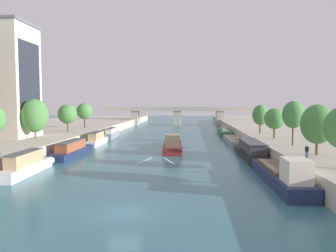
{
  "coord_description": "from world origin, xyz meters",
  "views": [
    {
      "loc": [
        5.15,
        -24.7,
        8.63
      ],
      "look_at": [
        0.0,
        50.55,
        3.32
      ],
      "focal_mm": 34.9,
      "sensor_mm": 36.0,
      "label": 1
    }
  ],
  "objects_px": {
    "tree_right_end_of_row": "(260,115)",
    "moored_boat_left_gap_after": "(27,165)",
    "barge_midriver": "(173,145)",
    "moored_boat_right_upstream": "(234,140)",
    "tree_left_by_lamp": "(35,116)",
    "moored_boat_left_far": "(73,149)",
    "person_on_quay": "(307,151)",
    "tree_right_third": "(274,119)",
    "tree_left_end_of_row": "(67,114)",
    "bridge_far": "(177,114)",
    "tree_right_past_mid": "(317,124)",
    "tree_right_second": "(293,115)",
    "tree_left_past_mid": "(84,111)",
    "moored_boat_right_near": "(251,151)",
    "moored_boat_left_upstream": "(112,134)",
    "moored_boat_left_end": "(97,139)",
    "moored_boat_right_gap_after": "(281,175)",
    "moored_boat_right_lone": "(224,132)"
  },
  "relations": [
    {
      "from": "moored_boat_left_upstream",
      "to": "tree_left_by_lamp",
      "type": "distance_m",
      "value": 24.89
    },
    {
      "from": "tree_right_second",
      "to": "tree_right_end_of_row",
      "type": "distance_m",
      "value": 19.5
    },
    {
      "from": "moored_boat_left_far",
      "to": "tree_left_by_lamp",
      "type": "height_order",
      "value": "tree_left_by_lamp"
    },
    {
      "from": "moored_boat_right_lone",
      "to": "tree_right_past_mid",
      "type": "xyz_separation_m",
      "value": [
        6.11,
        -48.65,
        5.41
      ]
    },
    {
      "from": "tree_right_second",
      "to": "tree_right_end_of_row",
      "type": "relative_size",
      "value": 1.11
    },
    {
      "from": "moored_boat_left_gap_after",
      "to": "moored_boat_left_far",
      "type": "distance_m",
      "value": 14.05
    },
    {
      "from": "bridge_far",
      "to": "tree_right_third",
      "type": "bearing_deg",
      "value": -73.28
    },
    {
      "from": "barge_midriver",
      "to": "moored_boat_right_upstream",
      "type": "distance_m",
      "value": 17.25
    },
    {
      "from": "tree_right_end_of_row",
      "to": "tree_left_by_lamp",
      "type": "bearing_deg",
      "value": -163.5
    },
    {
      "from": "moored_boat_left_gap_after",
      "to": "moored_boat_right_lone",
      "type": "relative_size",
      "value": 0.74
    },
    {
      "from": "tree_right_past_mid",
      "to": "bridge_far",
      "type": "relative_size",
      "value": 0.11
    },
    {
      "from": "tree_left_by_lamp",
      "to": "tree_left_past_mid",
      "type": "height_order",
      "value": "tree_left_by_lamp"
    },
    {
      "from": "moored_boat_right_upstream",
      "to": "tree_left_end_of_row",
      "type": "height_order",
      "value": "tree_left_end_of_row"
    },
    {
      "from": "tree_left_past_mid",
      "to": "tree_right_second",
      "type": "bearing_deg",
      "value": -37.87
    },
    {
      "from": "tree_right_second",
      "to": "tree_left_by_lamp",
      "type": "bearing_deg",
      "value": 170.82
    },
    {
      "from": "moored_boat_left_upstream",
      "to": "tree_right_end_of_row",
      "type": "distance_m",
      "value": 35.9
    },
    {
      "from": "moored_boat_right_upstream",
      "to": "tree_left_by_lamp",
      "type": "height_order",
      "value": "tree_left_by_lamp"
    },
    {
      "from": "moored_boat_left_far",
      "to": "tree_right_end_of_row",
      "type": "xyz_separation_m",
      "value": [
        33.79,
        17.09,
        5.1
      ]
    },
    {
      "from": "tree_left_end_of_row",
      "to": "tree_left_past_mid",
      "type": "distance_m",
      "value": 11.84
    },
    {
      "from": "person_on_quay",
      "to": "moored_boat_right_upstream",
      "type": "bearing_deg",
      "value": 96.04
    },
    {
      "from": "tree_right_third",
      "to": "tree_right_end_of_row",
      "type": "bearing_deg",
      "value": 93.14
    },
    {
      "from": "tree_left_end_of_row",
      "to": "tree_right_second",
      "type": "distance_m",
      "value": 47.57
    },
    {
      "from": "moored_boat_right_near",
      "to": "tree_right_end_of_row",
      "type": "xyz_separation_m",
      "value": [
        4.87,
        17.05,
        5.02
      ]
    },
    {
      "from": "tree_right_end_of_row",
      "to": "moored_boat_left_gap_after",
      "type": "bearing_deg",
      "value": -137.77
    },
    {
      "from": "moored_boat_left_upstream",
      "to": "tree_left_past_mid",
      "type": "height_order",
      "value": "tree_left_past_mid"
    },
    {
      "from": "barge_midriver",
      "to": "bridge_far",
      "type": "relative_size",
      "value": 0.31
    },
    {
      "from": "moored_boat_left_gap_after",
      "to": "barge_midriver",
      "type": "bearing_deg",
      "value": 53.16
    },
    {
      "from": "moored_boat_left_gap_after",
      "to": "person_on_quay",
      "type": "height_order",
      "value": "person_on_quay"
    },
    {
      "from": "tree_left_end_of_row",
      "to": "bridge_far",
      "type": "distance_m",
      "value": 60.18
    },
    {
      "from": "moored_boat_left_far",
      "to": "moored_boat_right_upstream",
      "type": "distance_m",
      "value": 34.85
    },
    {
      "from": "moored_boat_left_upstream",
      "to": "moored_boat_right_lone",
      "type": "height_order",
      "value": "moored_boat_left_upstream"
    },
    {
      "from": "tree_left_past_mid",
      "to": "tree_right_end_of_row",
      "type": "xyz_separation_m",
      "value": [
        41.83,
        -13.63,
        -0.38
      ]
    },
    {
      "from": "barge_midriver",
      "to": "tree_left_by_lamp",
      "type": "xyz_separation_m",
      "value": [
        -24.49,
        -3.44,
        5.44
      ]
    },
    {
      "from": "tree_left_end_of_row",
      "to": "tree_right_second",
      "type": "relative_size",
      "value": 0.91
    },
    {
      "from": "moored_boat_left_gap_after",
      "to": "tree_left_end_of_row",
      "type": "height_order",
      "value": "tree_left_end_of_row"
    },
    {
      "from": "moored_boat_right_upstream",
      "to": "tree_right_end_of_row",
      "type": "bearing_deg",
      "value": -26.0
    },
    {
      "from": "moored_boat_right_near",
      "to": "tree_right_third",
      "type": "distance_m",
      "value": 10.39
    },
    {
      "from": "bridge_far",
      "to": "moored_boat_right_lone",
      "type": "bearing_deg",
      "value": -68.98
    },
    {
      "from": "moored_boat_left_gap_after",
      "to": "bridge_far",
      "type": "xyz_separation_m",
      "value": [
        14.62,
        88.86,
        3.28
      ]
    },
    {
      "from": "moored_boat_left_far",
      "to": "tree_right_second",
      "type": "height_order",
      "value": "tree_right_second"
    },
    {
      "from": "tree_right_past_mid",
      "to": "tree_right_second",
      "type": "relative_size",
      "value": 0.93
    },
    {
      "from": "moored_boat_left_far",
      "to": "tree_right_third",
      "type": "relative_size",
      "value": 2.63
    },
    {
      "from": "moored_boat_left_upstream",
      "to": "barge_midriver",
      "type": "bearing_deg",
      "value": -50.14
    },
    {
      "from": "tree_right_past_mid",
      "to": "tree_right_third",
      "type": "distance_m",
      "value": 18.92
    },
    {
      "from": "moored_boat_left_gap_after",
      "to": "moored_boat_right_near",
      "type": "height_order",
      "value": "moored_boat_left_gap_after"
    },
    {
      "from": "moored_boat_left_upstream",
      "to": "tree_left_past_mid",
      "type": "bearing_deg",
      "value": 157.2
    },
    {
      "from": "moored_boat_right_near",
      "to": "tree_left_past_mid",
      "type": "height_order",
      "value": "tree_left_past_mid"
    },
    {
      "from": "moored_boat_left_end",
      "to": "moored_boat_right_gap_after",
      "type": "xyz_separation_m",
      "value": [
        28.89,
        -31.11,
        -0.09
      ]
    },
    {
      "from": "moored_boat_left_far",
      "to": "moored_boat_left_upstream",
      "type": "height_order",
      "value": "moored_boat_left_upstream"
    },
    {
      "from": "moored_boat_right_near",
      "to": "moored_boat_right_upstream",
      "type": "relative_size",
      "value": 0.96
    }
  ]
}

